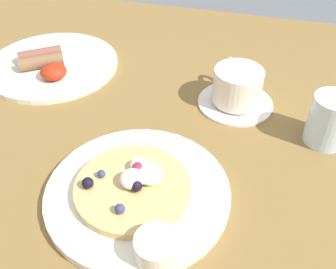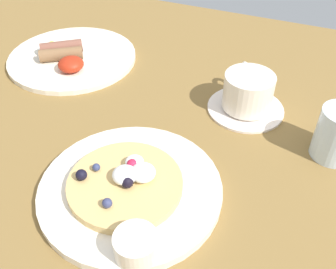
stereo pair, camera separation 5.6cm
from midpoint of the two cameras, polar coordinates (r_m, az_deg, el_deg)
ground_plane at (r=59.22cm, az=-5.87°, el=-6.04°), size 199.17×116.93×3.00cm
pancake_plate at (r=54.17cm, az=-7.45°, el=-8.61°), size 25.36×25.36×1.36cm
pancake_with_berries at (r=52.97cm, az=-8.46°, el=-7.51°), size 15.74×15.74×3.33cm
syrup_ramekin at (r=46.08cm, az=-5.34°, el=-16.42°), size 5.26×5.26×3.07cm
breakfast_plate at (r=84.40cm, az=-18.49°, el=9.64°), size 26.39×26.39×1.03cm
fried_breakfast at (r=82.43cm, az=-19.81°, el=9.92°), size 14.29×11.24×2.94cm
coffee_saucer at (r=70.24cm, az=7.61°, el=4.69°), size 13.38×13.38×0.87cm
coffee_cup at (r=68.32cm, az=7.84°, el=7.19°), size 8.53×11.24×6.08cm
water_glass at (r=63.58cm, az=20.33°, el=1.88°), size 6.45×6.45×8.23cm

